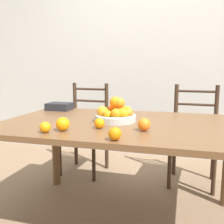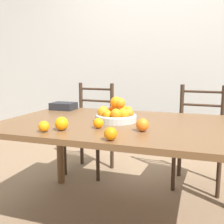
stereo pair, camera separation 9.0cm
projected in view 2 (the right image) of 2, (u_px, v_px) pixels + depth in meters
name	position (u px, v px, depth m)	size (l,w,h in m)	color
ground_plane	(122.00, 221.00, 1.90)	(12.00, 12.00, 0.00)	#7F664C
wall_back	(160.00, 52.00, 3.17)	(8.00, 0.06, 2.60)	beige
dining_table	(123.00, 134.00, 1.80)	(1.66, 1.05, 0.73)	brown
fruit_bowl	(116.00, 114.00, 1.81)	(0.28, 0.28, 0.17)	#B2B7B2
orange_loose_0	(111.00, 134.00, 1.33)	(0.07, 0.07, 0.07)	orange
orange_loose_1	(98.00, 123.00, 1.60)	(0.06, 0.06, 0.06)	orange
orange_loose_2	(142.00, 125.00, 1.53)	(0.08, 0.08, 0.08)	orange
orange_loose_3	(62.00, 124.00, 1.55)	(0.08, 0.08, 0.08)	orange
orange_loose_4	(44.00, 126.00, 1.51)	(0.06, 0.06, 0.06)	orange
chair_left	(91.00, 128.00, 2.80)	(0.45, 0.43, 0.94)	#382619
chair_right	(199.00, 136.00, 2.45)	(0.45, 0.43, 0.94)	#382619
book_stack	(64.00, 106.00, 2.35)	(0.21, 0.16, 0.06)	#232328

